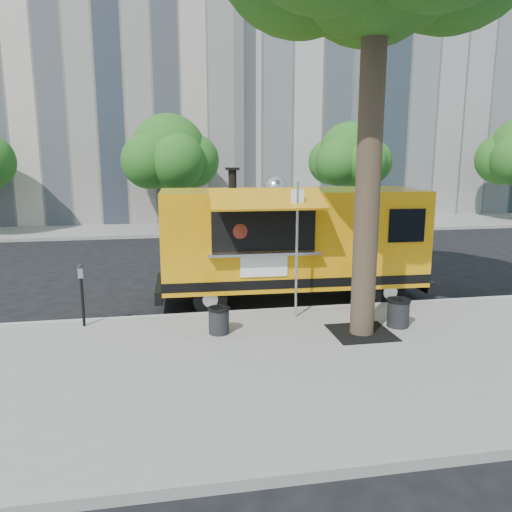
{
  "coord_description": "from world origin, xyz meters",
  "views": [
    {
      "loc": [
        -1.21,
        -11.86,
        3.67
      ],
      "look_at": [
        0.93,
        0.0,
        1.25
      ],
      "focal_mm": 35.0,
      "sensor_mm": 36.0,
      "label": 1
    }
  ],
  "objects": [
    {
      "name": "far_tree_c",
      "position": [
        8.0,
        12.4,
        3.72
      ],
      "size": [
        3.24,
        3.24,
        5.21
      ],
      "color": "#33261C",
      "rests_on": "far_sidewalk"
    },
    {
      "name": "sidewalk",
      "position": [
        0.0,
        -4.0,
        0.07
      ],
      "size": [
        60.0,
        6.0,
        0.15
      ],
      "primitive_type": "cube",
      "color": "gray",
      "rests_on": "ground"
    },
    {
      "name": "ground",
      "position": [
        0.0,
        0.0,
        0.0
      ],
      "size": [
        120.0,
        120.0,
        0.0
      ],
      "primitive_type": "plane",
      "color": "black",
      "rests_on": "ground"
    },
    {
      "name": "food_truck",
      "position": [
        1.87,
        0.22,
        1.58
      ],
      "size": [
        6.89,
        3.25,
        3.37
      ],
      "rotation": [
        0.0,
        0.0,
        -0.03
      ],
      "color": "orange",
      "rests_on": "ground"
    },
    {
      "name": "trash_bin_right",
      "position": [
        3.5,
        -2.55,
        0.47
      ],
      "size": [
        0.49,
        0.49,
        0.59
      ],
      "color": "black",
      "rests_on": "sidewalk"
    },
    {
      "name": "far_sidewalk",
      "position": [
        0.0,
        13.5,
        0.07
      ],
      "size": [
        60.0,
        5.0,
        0.15
      ],
      "primitive_type": "cube",
      "color": "gray",
      "rests_on": "ground"
    },
    {
      "name": "building_mid",
      "position": [
        12.0,
        23.0,
        10.0
      ],
      "size": [
        20.0,
        14.0,
        20.0
      ],
      "primitive_type": "cube",
      "color": "#AAA59F",
      "rests_on": "ground"
    },
    {
      "name": "tree_well",
      "position": [
        2.6,
        -2.8,
        0.15
      ],
      "size": [
        1.2,
        1.2,
        0.02
      ],
      "primitive_type": "cube",
      "color": "black",
      "rests_on": "sidewalk"
    },
    {
      "name": "far_tree_b",
      "position": [
        -1.0,
        12.7,
        3.83
      ],
      "size": [
        3.6,
        3.6,
        5.5
      ],
      "color": "#33261C",
      "rests_on": "far_sidewalk"
    },
    {
      "name": "trash_bin_left",
      "position": [
        -0.24,
        -2.3,
        0.44
      ],
      "size": [
        0.45,
        0.45,
        0.54
      ],
      "color": "black",
      "rests_on": "sidewalk"
    },
    {
      "name": "building_left",
      "position": [
        -8.0,
        22.0,
        12.0
      ],
      "size": [
        22.0,
        14.0,
        24.0
      ],
      "primitive_type": "cube",
      "color": "beige",
      "rests_on": "ground"
    },
    {
      "name": "sign_post",
      "position": [
        1.55,
        -1.55,
        1.85
      ],
      "size": [
        0.28,
        0.06,
        3.0
      ],
      "color": "silver",
      "rests_on": "sidewalk"
    },
    {
      "name": "curb",
      "position": [
        0.0,
        -0.93,
        0.07
      ],
      "size": [
        60.0,
        0.14,
        0.16
      ],
      "primitive_type": "cube",
      "color": "#999993",
      "rests_on": "ground"
    },
    {
      "name": "parking_meter",
      "position": [
        -3.0,
        -1.35,
        0.98
      ],
      "size": [
        0.11,
        0.11,
        1.33
      ],
      "color": "black",
      "rests_on": "sidewalk"
    }
  ]
}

